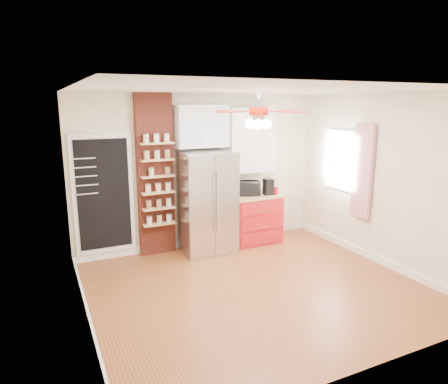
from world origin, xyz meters
name	(u,v)px	position (x,y,z in m)	size (l,w,h in m)	color
floor	(255,287)	(0.00, 0.00, 0.00)	(4.50, 4.50, 0.00)	brown
ceiling	(259,89)	(0.00, 0.00, 2.70)	(4.50, 4.50, 0.00)	white
wall_back	(201,171)	(0.00, 2.00, 1.35)	(4.50, 0.02, 2.70)	beige
wall_front	(369,239)	(0.00, -2.00, 1.35)	(4.50, 0.02, 2.70)	beige
wall_left	(79,213)	(-2.25, 0.00, 1.35)	(0.02, 4.00, 2.70)	beige
wall_right	(382,180)	(2.25, 0.00, 1.35)	(0.02, 4.00, 2.70)	beige
chalkboard	(103,194)	(-1.70, 1.96, 1.10)	(0.95, 0.05, 1.95)	white
brick_pillar	(155,176)	(-0.85, 1.92, 1.35)	(0.60, 0.16, 2.70)	maroon
fridge	(207,202)	(-0.05, 1.63, 0.88)	(0.90, 0.70, 1.75)	silver
upper_glass_cabinet	(201,126)	(-0.05, 1.82, 2.15)	(0.90, 0.35, 0.70)	white
red_cabinet	(254,218)	(0.92, 1.68, 0.45)	(0.94, 0.64, 0.90)	#B3171B
upper_shelf_unit	(251,140)	(0.92, 1.85, 1.88)	(0.90, 0.30, 1.15)	white
window	(342,160)	(2.23, 0.90, 1.55)	(0.04, 0.75, 1.05)	white
curtain	(363,171)	(2.18, 0.35, 1.45)	(0.06, 0.40, 1.55)	#A81627
ceiling_fan	(259,112)	(0.00, 0.00, 2.42)	(1.40, 1.40, 0.44)	silver
toaster_oven	(247,188)	(0.79, 1.71, 1.02)	(0.45, 0.30, 0.25)	black
coffee_maker	(268,187)	(1.15, 1.58, 1.05)	(0.16, 0.18, 0.29)	black
canister_left	(276,191)	(1.27, 1.51, 0.97)	(0.09, 0.09, 0.15)	#AF091F
canister_right	(270,189)	(1.29, 1.74, 0.96)	(0.10, 0.10, 0.12)	#A21109
pantry_jar_oats	(151,172)	(-0.96, 1.78, 1.44)	(0.09, 0.09, 0.13)	beige
pantry_jar_beans	(167,171)	(-0.67, 1.80, 1.43)	(0.09, 0.09, 0.12)	#976A4D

